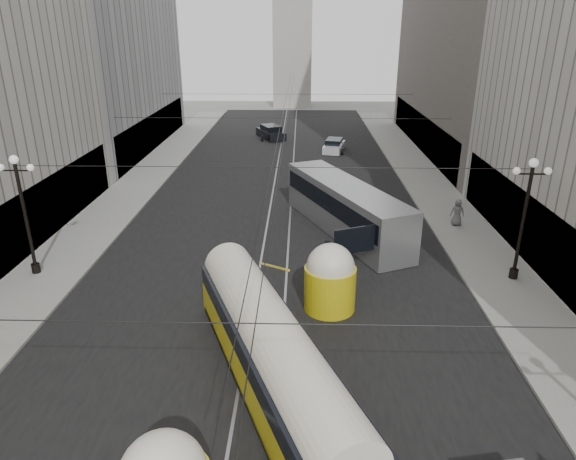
{
  "coord_description": "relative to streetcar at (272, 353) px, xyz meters",
  "views": [
    {
      "loc": [
        1.44,
        -6.21,
        12.46
      ],
      "look_at": [
        0.92,
        14.89,
        3.97
      ],
      "focal_mm": 32.0,
      "sensor_mm": 36.0,
      "label": 1
    }
  ],
  "objects": [
    {
      "name": "lamppost_left_mid",
      "position": [
        -13.1,
        8.99,
        2.13
      ],
      "size": [
        1.86,
        0.44,
        6.37
      ],
      "color": "black",
      "rests_on": "sidewalk_left"
    },
    {
      "name": "distant_tower",
      "position": [
        -0.5,
        70.99,
        13.35
      ],
      "size": [
        6.0,
        6.0,
        31.36
      ],
      "color": "#B2AFA8",
      "rests_on": "ground"
    },
    {
      "name": "sedan_dark_far",
      "position": [
        -2.57,
        44.64,
        -0.93
      ],
      "size": [
        3.79,
        5.22,
        1.52
      ],
      "color": "black",
      "rests_on": "ground"
    },
    {
      "name": "sidewalk_left",
      "position": [
        -12.5,
        26.99,
        -1.54
      ],
      "size": [
        4.0,
        72.0,
        0.15
      ],
      "primitive_type": "cube",
      "color": "gray",
      "rests_on": "ground"
    },
    {
      "name": "streetcar",
      "position": [
        0.0,
        0.0,
        0.0
      ],
      "size": [
        7.11,
        14.22,
        3.31
      ],
      "color": "gold",
      "rests_on": "ground"
    },
    {
      "name": "pedestrian_sidewalk_right",
      "position": [
        11.24,
        16.56,
        -0.58
      ],
      "size": [
        0.95,
        0.67,
        1.78
      ],
      "primitive_type": "imported",
      "rotation": [
        0.0,
        0.0,
        2.97
      ],
      "color": "slate",
      "rests_on": "sidewalk_right"
    },
    {
      "name": "sidewalk_right",
      "position": [
        11.5,
        26.99,
        -1.54
      ],
      "size": [
        4.0,
        72.0,
        0.15
      ],
      "primitive_type": "cube",
      "color": "gray",
      "rests_on": "ground"
    },
    {
      "name": "road",
      "position": [
        -0.5,
        23.49,
        -1.62
      ],
      "size": [
        20.0,
        85.0,
        0.02
      ],
      "primitive_type": "cube",
      "color": "black",
      "rests_on": "ground"
    },
    {
      "name": "rail_left",
      "position": [
        -1.25,
        23.49,
        -1.62
      ],
      "size": [
        0.12,
        85.0,
        0.04
      ],
      "primitive_type": "cube",
      "color": "gray",
      "rests_on": "ground"
    },
    {
      "name": "rail_right",
      "position": [
        0.25,
        23.49,
        -1.62
      ],
      "size": [
        0.12,
        85.0,
        0.04
      ],
      "primitive_type": "cube",
      "color": "gray",
      "rests_on": "ground"
    },
    {
      "name": "catenary",
      "position": [
        -0.38,
        22.48,
        4.26
      ],
      "size": [
        25.0,
        72.0,
        0.23
      ],
      "color": "black",
      "rests_on": "ground"
    },
    {
      "name": "building_left_far",
      "position": [
        -20.49,
        38.99,
        12.69
      ],
      "size": [
        12.6,
        28.6,
        28.6
      ],
      "color": "#999999",
      "rests_on": "ground"
    },
    {
      "name": "city_bus",
      "position": [
        3.81,
        15.64,
        0.11
      ],
      "size": [
        7.41,
        12.9,
        3.16
      ],
      "color": "#939598",
      "rests_on": "ground"
    },
    {
      "name": "lamppost_right_mid",
      "position": [
        12.1,
        8.99,
        2.13
      ],
      "size": [
        1.86,
        0.44,
        6.37
      ],
      "color": "black",
      "rests_on": "sidewalk_right"
    },
    {
      "name": "sedan_white_far",
      "position": [
        4.43,
        38.0,
        -1.01
      ],
      "size": [
        2.63,
        4.54,
        1.35
      ],
      "color": "white",
      "rests_on": "ground"
    }
  ]
}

